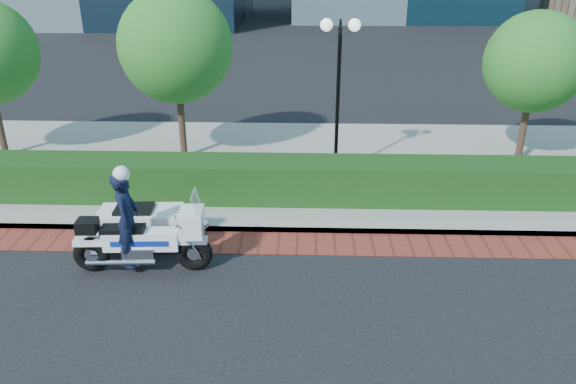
{
  "coord_description": "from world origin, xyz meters",
  "views": [
    {
      "loc": [
        0.13,
        -9.35,
        6.13
      ],
      "look_at": [
        -0.22,
        2.07,
        1.0
      ],
      "focal_mm": 35.0,
      "sensor_mm": 36.0,
      "label": 1
    }
  ],
  "objects_px": {
    "lamppost": "(339,74)",
    "police_motorcycle": "(140,227)",
    "tree_c": "(535,62)",
    "tree_b": "(176,46)"
  },
  "relations": [
    {
      "from": "tree_c",
      "to": "police_motorcycle",
      "type": "distance_m",
      "value": 11.53
    },
    {
      "from": "lamppost",
      "to": "tree_b",
      "type": "distance_m",
      "value": 4.71
    },
    {
      "from": "tree_b",
      "to": "tree_c",
      "type": "bearing_deg",
      "value": -0.0
    },
    {
      "from": "tree_b",
      "to": "lamppost",
      "type": "bearing_deg",
      "value": -16.11
    },
    {
      "from": "lamppost",
      "to": "tree_b",
      "type": "xyz_separation_m",
      "value": [
        -4.5,
        1.3,
        0.48
      ]
    },
    {
      "from": "police_motorcycle",
      "to": "lamppost",
      "type": "bearing_deg",
      "value": 43.74
    },
    {
      "from": "tree_c",
      "to": "police_motorcycle",
      "type": "height_order",
      "value": "tree_c"
    },
    {
      "from": "lamppost",
      "to": "tree_c",
      "type": "distance_m",
      "value": 5.65
    },
    {
      "from": "lamppost",
      "to": "police_motorcycle",
      "type": "height_order",
      "value": "lamppost"
    },
    {
      "from": "lamppost",
      "to": "police_motorcycle",
      "type": "relative_size",
      "value": 1.5
    }
  ]
}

